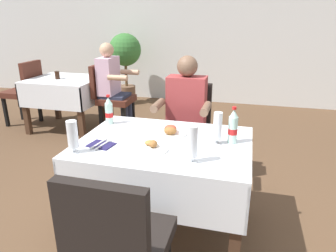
# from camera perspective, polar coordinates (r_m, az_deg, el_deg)

# --- Properties ---
(ground_plane) EXTENTS (11.00, 11.00, 0.00)m
(ground_plane) POSITION_cam_1_polar(r_m,az_deg,el_deg) (2.52, 1.68, -19.50)
(ground_plane) COLOR brown
(back_wall) EXTENTS (11.00, 0.12, 2.86)m
(back_wall) POSITION_cam_1_polar(r_m,az_deg,el_deg) (5.95, 11.07, 17.86)
(back_wall) COLOR silver
(back_wall) RESTS_ON ground
(main_dining_table) EXTENTS (1.22, 0.91, 0.75)m
(main_dining_table) POSITION_cam_1_polar(r_m,az_deg,el_deg) (2.28, -0.64, -6.66)
(main_dining_table) COLOR white
(main_dining_table) RESTS_ON ground
(chair_far_diner_seat) EXTENTS (0.44, 0.50, 0.97)m
(chair_far_diner_seat) POSITION_cam_1_polar(r_m,az_deg,el_deg) (3.05, 3.55, -0.26)
(chair_far_diner_seat) COLOR black
(chair_far_diner_seat) RESTS_ON ground
(chair_near_camera_side) EXTENTS (0.44, 0.50, 0.97)m
(chair_near_camera_side) POSITION_cam_1_polar(r_m,az_deg,el_deg) (1.62, -9.06, -20.55)
(chair_near_camera_side) COLOR black
(chair_near_camera_side) RESTS_ON ground
(seated_diner_far) EXTENTS (0.50, 0.46, 1.26)m
(seated_diner_far) POSITION_cam_1_polar(r_m,az_deg,el_deg) (2.90, 3.19, 1.94)
(seated_diner_far) COLOR #282D42
(seated_diner_far) RESTS_ON ground
(plate_near_camera) EXTENTS (0.23, 0.23, 0.06)m
(plate_near_camera) POSITION_cam_1_polar(r_m,az_deg,el_deg) (2.07, -3.05, -3.93)
(plate_near_camera) COLOR white
(plate_near_camera) RESTS_ON main_dining_table
(plate_far_diner) EXTENTS (0.23, 0.23, 0.07)m
(plate_far_diner) POSITION_cam_1_polar(r_m,az_deg,el_deg) (2.32, 0.51, -0.98)
(plate_far_diner) COLOR white
(plate_far_diner) RESTS_ON main_dining_table
(beer_glass_left) EXTENTS (0.07, 0.07, 0.22)m
(beer_glass_left) POSITION_cam_1_polar(r_m,az_deg,el_deg) (2.08, -17.23, -1.80)
(beer_glass_left) COLOR white
(beer_glass_left) RESTS_ON main_dining_table
(beer_glass_middle) EXTENTS (0.07, 0.07, 0.23)m
(beer_glass_middle) POSITION_cam_1_polar(r_m,az_deg,el_deg) (1.86, 4.58, -3.40)
(beer_glass_middle) COLOR white
(beer_glass_middle) RESTS_ON main_dining_table
(beer_glass_right) EXTENTS (0.07, 0.07, 0.23)m
(beer_glass_right) POSITION_cam_1_polar(r_m,az_deg,el_deg) (2.15, 9.14, -0.44)
(beer_glass_right) COLOR white
(beer_glass_right) RESTS_ON main_dining_table
(cola_bottle_primary) EXTENTS (0.06, 0.06, 0.25)m
(cola_bottle_primary) POSITION_cam_1_polar(r_m,az_deg,el_deg) (2.57, -10.86, 2.68)
(cola_bottle_primary) COLOR silver
(cola_bottle_primary) RESTS_ON main_dining_table
(cola_bottle_secondary) EXTENTS (0.07, 0.07, 0.26)m
(cola_bottle_secondary) POSITION_cam_1_polar(r_m,az_deg,el_deg) (2.19, 11.92, -0.22)
(cola_bottle_secondary) COLOR silver
(cola_bottle_secondary) RESTS_ON main_dining_table
(napkin_cutlery_set) EXTENTS (0.19, 0.20, 0.01)m
(napkin_cutlery_set) POSITION_cam_1_polar(r_m,az_deg,el_deg) (2.18, -12.25, -3.40)
(napkin_cutlery_set) COLOR #231E4C
(napkin_cutlery_set) RESTS_ON main_dining_table
(background_dining_table) EXTENTS (0.97, 0.84, 0.75)m
(background_dining_table) POSITION_cam_1_polar(r_m,az_deg,el_deg) (4.71, -18.38, 6.16)
(background_dining_table) COLOR white
(background_dining_table) RESTS_ON ground
(background_chair_left) EXTENTS (0.50, 0.44, 0.97)m
(background_chair_left) POSITION_cam_1_polar(r_m,az_deg,el_deg) (5.12, -24.97, 6.20)
(background_chair_left) COLOR #4C2319
(background_chair_left) RESTS_ON ground
(background_chair_right) EXTENTS (0.50, 0.44, 0.97)m
(background_chair_right) POSITION_cam_1_polar(r_m,az_deg,el_deg) (4.38, -10.65, 5.69)
(background_chair_right) COLOR #4C2319
(background_chair_right) RESTS_ON ground
(background_patron) EXTENTS (0.46, 0.50, 1.26)m
(background_patron) POSITION_cam_1_polar(r_m,az_deg,el_deg) (4.32, -10.19, 7.67)
(background_patron) COLOR #282D42
(background_patron) RESTS_ON ground
(background_table_tumbler) EXTENTS (0.06, 0.06, 0.11)m
(background_table_tumbler) POSITION_cam_1_polar(r_m,az_deg,el_deg) (4.65, -19.81, 8.85)
(background_table_tumbler) COLOR black
(background_table_tumbler) RESTS_ON background_dining_table
(potted_plant_corner) EXTENTS (0.58, 0.58, 1.30)m
(potted_plant_corner) POSITION_cam_1_polar(r_m,az_deg,el_deg) (5.83, -7.90, 12.56)
(potted_plant_corner) COLOR brown
(potted_plant_corner) RESTS_ON ground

